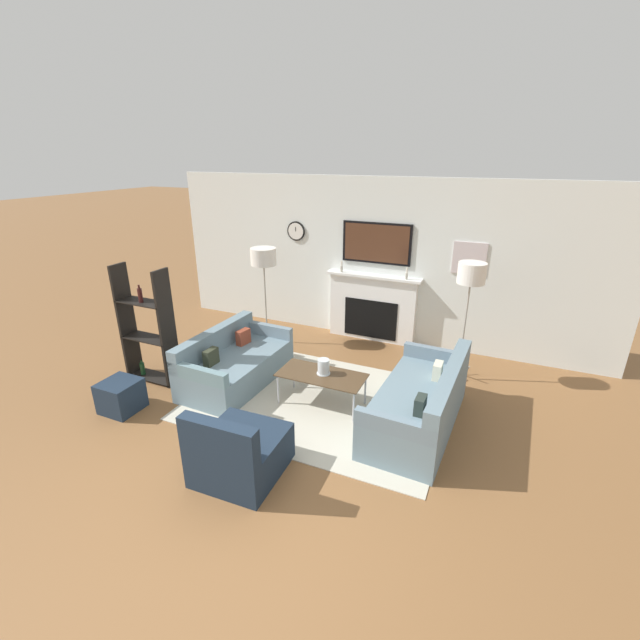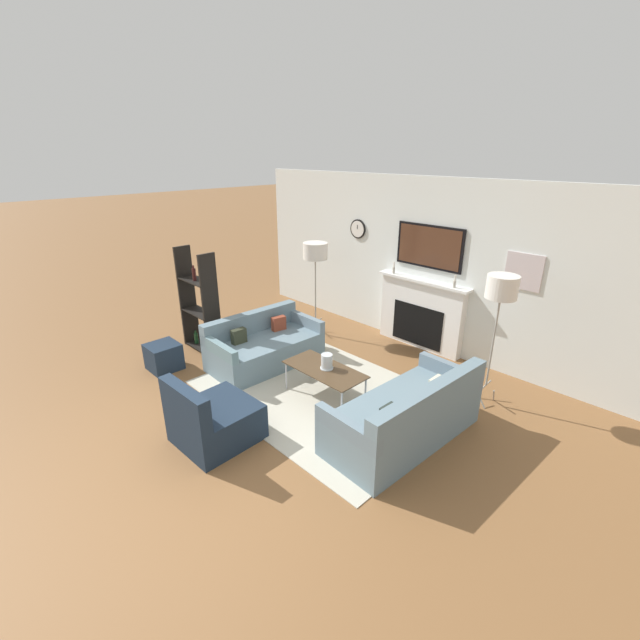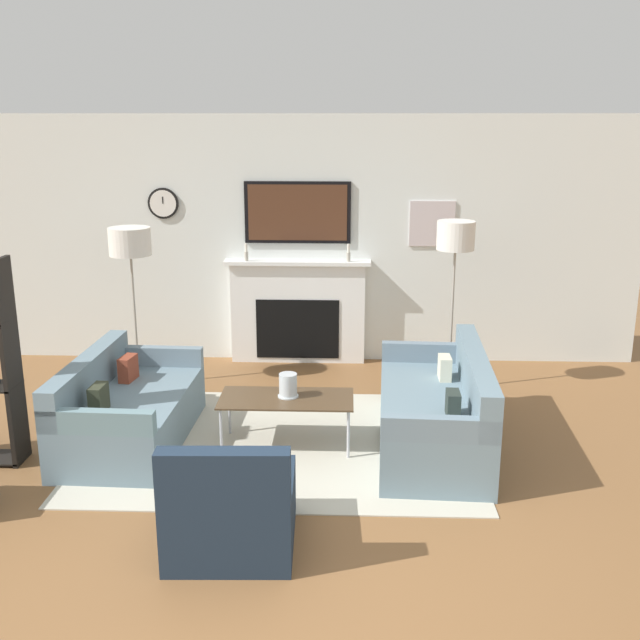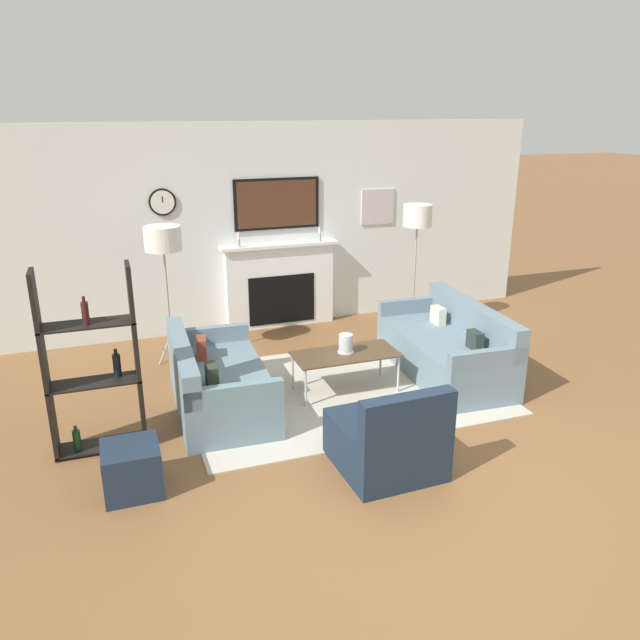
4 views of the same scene
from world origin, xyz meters
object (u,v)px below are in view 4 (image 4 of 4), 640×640
(hurricane_candle, at_px, (346,344))
(coffee_table, at_px, (345,356))
(floor_lamp_right, at_px, (417,218))
(ottoman, at_px, (132,469))
(armchair, at_px, (388,441))
(shelf_unit, at_px, (93,368))
(couch_right, at_px, (447,350))
(floor_lamp_left, at_px, (163,240))
(couch_left, at_px, (217,384))

(hurricane_candle, bearing_deg, coffee_table, -114.52)
(hurricane_candle, xyz_separation_m, floor_lamp_right, (1.51, 1.38, 1.02))
(floor_lamp_right, xyz_separation_m, ottoman, (-3.77, -2.54, -1.34))
(floor_lamp_right, distance_m, ottoman, 4.74)
(armchair, relative_size, shelf_unit, 0.52)
(couch_right, bearing_deg, floor_lamp_left, 154.64)
(armchair, bearing_deg, ottoman, 169.32)
(couch_left, relative_size, ottoman, 3.86)
(hurricane_candle, bearing_deg, shelf_unit, -171.04)
(couch_right, height_order, armchair, couch_right)
(armchair, height_order, shelf_unit, shelf_unit)
(floor_lamp_right, bearing_deg, armchair, -120.98)
(floor_lamp_right, bearing_deg, floor_lamp_left, -180.00)
(couch_left, relative_size, coffee_table, 1.53)
(shelf_unit, bearing_deg, hurricane_candle, 8.96)
(floor_lamp_right, bearing_deg, hurricane_candle, -137.72)
(floor_lamp_right, bearing_deg, shelf_unit, -156.12)
(coffee_table, xyz_separation_m, hurricane_candle, (0.01, 0.03, 0.12))
(coffee_table, height_order, floor_lamp_left, floor_lamp_left)
(shelf_unit, bearing_deg, floor_lamp_right, 23.88)
(couch_left, xyz_separation_m, couch_right, (2.60, -0.00, 0.02))
(hurricane_candle, relative_size, ottoman, 0.45)
(couch_left, distance_m, armchair, 1.92)
(coffee_table, bearing_deg, armchair, -98.57)
(armchair, height_order, floor_lamp_right, floor_lamp_right)
(floor_lamp_right, height_order, ottoman, floor_lamp_right)
(armchair, relative_size, hurricane_candle, 4.33)
(armchair, distance_m, ottoman, 2.05)
(floor_lamp_right, bearing_deg, coffee_table, -137.38)
(coffee_table, relative_size, hurricane_candle, 5.56)
(floor_lamp_left, bearing_deg, couch_right, -25.36)
(couch_left, xyz_separation_m, coffee_table, (1.35, -0.04, 0.13))
(couch_right, xyz_separation_m, ottoman, (-3.49, -1.18, -0.09))
(couch_right, xyz_separation_m, shelf_unit, (-3.71, -0.40, 0.48))
(couch_right, relative_size, floor_lamp_right, 1.12)
(coffee_table, relative_size, floor_lamp_right, 0.64)
(couch_left, xyz_separation_m, floor_lamp_right, (2.88, 1.36, 1.27))
(couch_right, distance_m, floor_lamp_left, 3.40)
(armchair, distance_m, coffee_table, 1.54)
(shelf_unit, bearing_deg, couch_right, 6.17)
(couch_left, distance_m, floor_lamp_left, 1.84)
(couch_right, bearing_deg, floor_lamp_right, 78.42)
(couch_left, height_order, couch_right, couch_right)
(armchair, xyz_separation_m, floor_lamp_left, (-1.41, 2.92, 1.21))
(floor_lamp_left, bearing_deg, couch_left, -78.37)
(couch_right, xyz_separation_m, armchair, (-1.48, -1.56, -0.03))
(coffee_table, distance_m, shelf_unit, 2.52)
(armchair, bearing_deg, hurricane_candle, 81.12)
(coffee_table, relative_size, ottoman, 2.53)
(couch_left, distance_m, couch_right, 2.60)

